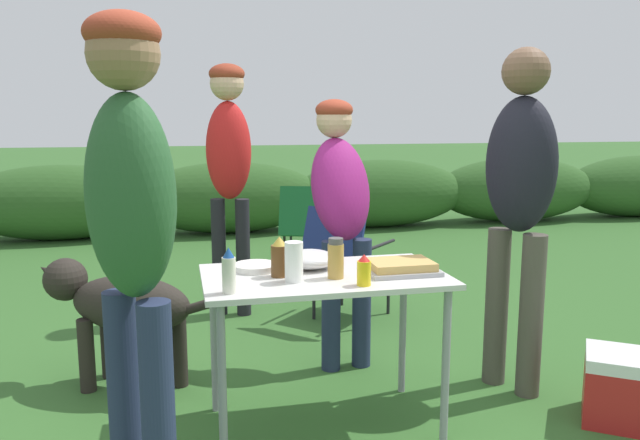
{
  "coord_description": "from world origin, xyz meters",
  "views": [
    {
      "loc": [
        -0.64,
        -2.69,
        1.45
      ],
      "look_at": [
        0.12,
        0.59,
        0.89
      ],
      "focal_mm": 35.0,
      "sensor_mm": 36.0,
      "label": 1
    }
  ],
  "objects_px": {
    "standing_person_in_red_jacket": "(131,215)",
    "standing_person_in_olive_jacket": "(341,200)",
    "mayo_bottle": "(229,272)",
    "cooler_box": "(639,390)",
    "paper_cup_stack": "(294,262)",
    "spice_jar": "(336,259)",
    "mixing_bowl": "(310,259)",
    "beer_bottle": "(279,257)",
    "standing_person_in_gray_fleece": "(520,189)",
    "mustard_bottle": "(364,271)",
    "camp_chair_near_hedge": "(344,257)",
    "folding_table": "(324,290)",
    "dog": "(120,306)",
    "plate_stack": "(256,267)",
    "food_tray": "(400,267)",
    "camp_chair_green_behind_table": "(307,224)",
    "standing_person_in_navy_coat": "(229,156)"
  },
  "relations": [
    {
      "from": "mayo_bottle",
      "to": "mixing_bowl",
      "type": "bearing_deg",
      "value": 40.59
    },
    {
      "from": "spice_jar",
      "to": "mustard_bottle",
      "type": "relative_size",
      "value": 1.34
    },
    {
      "from": "mixing_bowl",
      "to": "beer_bottle",
      "type": "height_order",
      "value": "beer_bottle"
    },
    {
      "from": "folding_table",
      "to": "mayo_bottle",
      "type": "height_order",
      "value": "mayo_bottle"
    },
    {
      "from": "plate_stack",
      "to": "camp_chair_near_hedge",
      "type": "distance_m",
      "value": 1.58
    },
    {
      "from": "mustard_bottle",
      "to": "camp_chair_near_hedge",
      "type": "relative_size",
      "value": 0.16
    },
    {
      "from": "standing_person_in_red_jacket",
      "to": "dog",
      "type": "distance_m",
      "value": 1.4
    },
    {
      "from": "paper_cup_stack",
      "to": "spice_jar",
      "type": "distance_m",
      "value": 0.19
    },
    {
      "from": "camp_chair_near_hedge",
      "to": "cooler_box",
      "type": "distance_m",
      "value": 2.06
    },
    {
      "from": "folding_table",
      "to": "camp_chair_green_behind_table",
      "type": "xyz_separation_m",
      "value": [
        0.52,
        2.9,
        -0.2
      ]
    },
    {
      "from": "standing_person_in_navy_coat",
      "to": "camp_chair_green_behind_table",
      "type": "xyz_separation_m",
      "value": [
        0.8,
        1.09,
        -0.71
      ]
    },
    {
      "from": "standing_person_in_red_jacket",
      "to": "dog",
      "type": "relative_size",
      "value": 1.82
    },
    {
      "from": "mustard_bottle",
      "to": "standing_person_in_gray_fleece",
      "type": "xyz_separation_m",
      "value": [
        0.96,
        0.41,
        0.28
      ]
    },
    {
      "from": "mayo_bottle",
      "to": "spice_jar",
      "type": "bearing_deg",
      "value": 15.9
    },
    {
      "from": "food_tray",
      "to": "camp_chair_green_behind_table",
      "type": "xyz_separation_m",
      "value": [
        0.18,
        2.95,
        -0.3
      ]
    },
    {
      "from": "dog",
      "to": "cooler_box",
      "type": "relative_size",
      "value": 1.7
    },
    {
      "from": "spice_jar",
      "to": "standing_person_in_gray_fleece",
      "type": "height_order",
      "value": "standing_person_in_gray_fleece"
    },
    {
      "from": "standing_person_in_red_jacket",
      "to": "standing_person_in_olive_jacket",
      "type": "bearing_deg",
      "value": -77.39
    },
    {
      "from": "beer_bottle",
      "to": "standing_person_in_gray_fleece",
      "type": "xyz_separation_m",
      "value": [
        1.28,
        0.18,
        0.26
      ]
    },
    {
      "from": "spice_jar",
      "to": "standing_person_in_gray_fleece",
      "type": "bearing_deg",
      "value": 14.2
    },
    {
      "from": "mixing_bowl",
      "to": "standing_person_in_olive_jacket",
      "type": "relative_size",
      "value": 0.16
    },
    {
      "from": "plate_stack",
      "to": "beer_bottle",
      "type": "xyz_separation_m",
      "value": [
        0.09,
        -0.14,
        0.07
      ]
    },
    {
      "from": "mixing_bowl",
      "to": "beer_bottle",
      "type": "distance_m",
      "value": 0.21
    },
    {
      "from": "mixing_bowl",
      "to": "standing_person_in_olive_jacket",
      "type": "distance_m",
      "value": 0.73
    },
    {
      "from": "food_tray",
      "to": "standing_person_in_navy_coat",
      "type": "xyz_separation_m",
      "value": [
        -0.62,
        1.86,
        0.41
      ]
    },
    {
      "from": "food_tray",
      "to": "plate_stack",
      "type": "distance_m",
      "value": 0.67
    },
    {
      "from": "plate_stack",
      "to": "spice_jar",
      "type": "relative_size",
      "value": 1.16
    },
    {
      "from": "spice_jar",
      "to": "paper_cup_stack",
      "type": "bearing_deg",
      "value": -174.29
    },
    {
      "from": "mayo_bottle",
      "to": "cooler_box",
      "type": "height_order",
      "value": "mayo_bottle"
    },
    {
      "from": "standing_person_in_navy_coat",
      "to": "camp_chair_near_hedge",
      "type": "xyz_separation_m",
      "value": [
        0.77,
        -0.33,
        -0.71
      ]
    },
    {
      "from": "food_tray",
      "to": "standing_person_in_gray_fleece",
      "type": "distance_m",
      "value": 0.83
    },
    {
      "from": "beer_bottle",
      "to": "standing_person_in_olive_jacket",
      "type": "distance_m",
      "value": 0.91
    },
    {
      "from": "plate_stack",
      "to": "camp_chair_near_hedge",
      "type": "height_order",
      "value": "camp_chair_near_hedge"
    },
    {
      "from": "mixing_bowl",
      "to": "spice_jar",
      "type": "xyz_separation_m",
      "value": [
        0.07,
        -0.21,
        0.05
      ]
    },
    {
      "from": "standing_person_in_gray_fleece",
      "to": "standing_person_in_red_jacket",
      "type": "distance_m",
      "value": 2.01
    },
    {
      "from": "standing_person_in_olive_jacket",
      "to": "food_tray",
      "type": "bearing_deg",
      "value": -90.0
    },
    {
      "from": "standing_person_in_gray_fleece",
      "to": "camp_chair_green_behind_table",
      "type": "bearing_deg",
      "value": 165.7
    },
    {
      "from": "food_tray",
      "to": "mustard_bottle",
      "type": "bearing_deg",
      "value": -142.7
    },
    {
      "from": "mixing_bowl",
      "to": "standing_person_in_gray_fleece",
      "type": "distance_m",
      "value": 1.16
    },
    {
      "from": "mayo_bottle",
      "to": "cooler_box",
      "type": "distance_m",
      "value": 2.02
    },
    {
      "from": "standing_person_in_gray_fleece",
      "to": "mixing_bowl",
      "type": "bearing_deg",
      "value": -113.21
    },
    {
      "from": "spice_jar",
      "to": "camp_chair_near_hedge",
      "type": "relative_size",
      "value": 0.22
    },
    {
      "from": "plate_stack",
      "to": "camp_chair_green_behind_table",
      "type": "relative_size",
      "value": 0.25
    },
    {
      "from": "beer_bottle",
      "to": "standing_person_in_red_jacket",
      "type": "distance_m",
      "value": 0.87
    },
    {
      "from": "beer_bottle",
      "to": "dog",
      "type": "height_order",
      "value": "beer_bottle"
    },
    {
      "from": "mixing_bowl",
      "to": "plate_stack",
      "type": "bearing_deg",
      "value": 177.99
    },
    {
      "from": "camp_chair_near_hedge",
      "to": "camp_chair_green_behind_table",
      "type": "bearing_deg",
      "value": 134.23
    },
    {
      "from": "mayo_bottle",
      "to": "standing_person_in_red_jacket",
      "type": "height_order",
      "value": "standing_person_in_red_jacket"
    },
    {
      "from": "plate_stack",
      "to": "mustard_bottle",
      "type": "relative_size",
      "value": 1.55
    },
    {
      "from": "food_tray",
      "to": "beer_bottle",
      "type": "relative_size",
      "value": 1.78
    }
  ]
}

